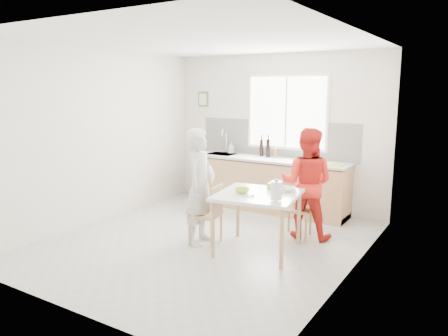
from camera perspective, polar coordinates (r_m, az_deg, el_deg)
The scene contains 21 objects.
ground at distance 6.16m, azimuth -2.52°, elevation -9.63°, with size 4.50×4.50×0.00m, color #B7B7B2.
room_shell at distance 5.81m, azimuth -2.65°, elevation 5.81°, with size 4.50×4.50×4.50m.
window at distance 7.65m, azimuth 8.19°, elevation 7.23°, with size 1.50×0.06×1.30m.
backsplash at distance 7.79m, azimuth 6.79°, elevation 3.80°, with size 3.00×0.02×0.65m, color white.
picture_frame at distance 8.51m, azimuth -2.73°, elevation 8.97°, with size 0.22×0.03×0.28m.
kitchen_counter at distance 7.67m, azimuth 5.71°, elevation -2.40°, with size 2.84×0.64×1.37m.
dining_table at distance 5.65m, azimuth 4.45°, elevation -4.12°, with size 1.16×1.16×0.77m.
chair_left at distance 5.95m, azimuth -1.91°, elevation -5.75°, with size 0.44×0.44×0.82m.
chair_far at distance 6.38m, azimuth 9.70°, elevation -4.79°, with size 0.44×0.44×0.82m.
person_white at distance 5.93m, azimuth -3.11°, elevation -2.46°, with size 0.58×0.38×1.58m, color silver.
person_red at distance 6.26m, azimuth 10.74°, elevation -1.99°, with size 0.76×0.59×1.57m, color red.
bowl_green at distance 5.64m, azimuth 2.37°, elevation -2.97°, with size 0.19×0.19×0.06m, color #ACD330.
bowl_white at distance 5.78m, azimuth 8.07°, elevation -2.76°, with size 0.23×0.23×0.06m, color silver.
milk_jug at distance 5.25m, azimuth 6.89°, elevation -2.91°, with size 0.19×0.14×0.24m.
green_box at distance 5.85m, azimuth 6.25°, elevation -2.38°, with size 0.10×0.10×0.09m, color #94D531.
spoon at distance 5.45m, azimuth 2.94°, elevation -3.66°, with size 0.01×0.01×0.16m, color #A5A5AA.
cutting_board at distance 7.07m, azimuth 14.03°, elevation 0.46°, with size 0.35×0.25×0.01m, color #8EB92A.
wine_bottle_a at distance 7.64m, azimuth 5.80°, elevation 2.60°, with size 0.07×0.07×0.32m, color black.
wine_bottle_b at distance 7.78m, azimuth 4.93°, elevation 2.68°, with size 0.07×0.07×0.30m, color black.
jar_amber at distance 7.62m, azimuth 6.71°, elevation 1.96°, with size 0.06×0.06×0.16m, color #935420.
soap_bottle at distance 8.09m, azimuth 0.96°, elevation 2.68°, with size 0.09×0.10×0.21m, color #999999.
Camera 1 is at (3.29, -4.77, 2.10)m, focal length 35.00 mm.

